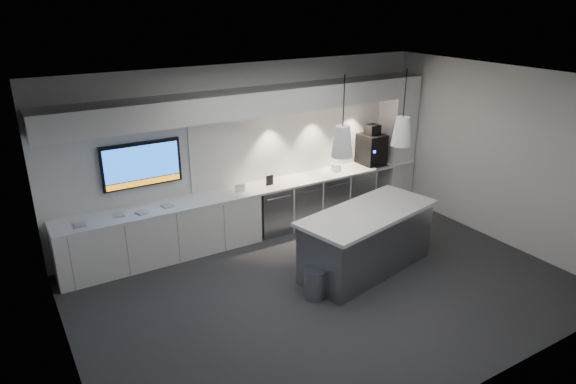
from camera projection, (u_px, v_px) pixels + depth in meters
floor at (328, 288)px, 7.56m from camera, size 7.00×7.00×0.00m
ceiling at (335, 83)px, 6.48m from camera, size 7.00×7.00×0.00m
wall_back at (248, 150)px, 9.02m from camera, size 7.00×0.00×7.00m
wall_front at (480, 273)px, 5.02m from camera, size 7.00×0.00×7.00m
wall_left at (57, 256)px, 5.34m from camera, size 0.00×7.00×7.00m
wall_right at (499, 155)px, 8.71m from camera, size 0.00×7.00×7.00m
back_counter at (258, 188)px, 8.98m from camera, size 6.80×0.65×0.04m
left_base_cabinets at (163, 234)px, 8.30m from camera, size 3.30×0.63×0.86m
fridge_unit_a at (270, 209)px, 9.27m from camera, size 0.60×0.61×0.85m
fridge_unit_b at (300, 202)px, 9.57m from camera, size 0.60×0.61×0.85m
fridge_unit_c at (328, 196)px, 9.87m from camera, size 0.60×0.61×0.85m
fridge_unit_d at (354, 190)px, 10.18m from camera, size 0.60×0.61×0.85m
backsplash at (306, 138)px, 9.56m from camera, size 4.60×0.03×1.30m
soffit at (255, 102)px, 8.46m from camera, size 6.90×0.60×0.40m
column at (396, 140)px, 10.39m from camera, size 0.55×0.55×2.60m
wall_tv at (142, 164)px, 8.04m from camera, size 1.25×0.07×0.72m
island at (367, 240)px, 7.95m from camera, size 2.48×1.46×0.98m
bin at (315, 283)px, 7.27m from camera, size 0.34×0.34×0.44m
coffee_machine at (372, 148)px, 10.11m from camera, size 0.44×0.61×0.79m
sign_black at (270, 180)px, 9.04m from camera, size 0.14×0.03×0.18m
sign_white at (240, 188)px, 8.73m from camera, size 0.18×0.06×0.14m
cup_cluster at (336, 168)px, 9.76m from camera, size 0.16×0.16×0.14m
tray_a at (80, 225)px, 7.47m from camera, size 0.16×0.16×0.02m
tray_b at (119, 215)px, 7.81m from camera, size 0.18×0.18×0.02m
tray_c at (142, 212)px, 7.90m from camera, size 0.20×0.20×0.02m
tray_d at (167, 206)px, 8.15m from camera, size 0.19×0.19×0.02m
pendant_left at (342, 141)px, 7.09m from camera, size 0.30×0.30×1.13m
pendant_right at (402, 131)px, 7.62m from camera, size 0.30×0.30×1.13m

